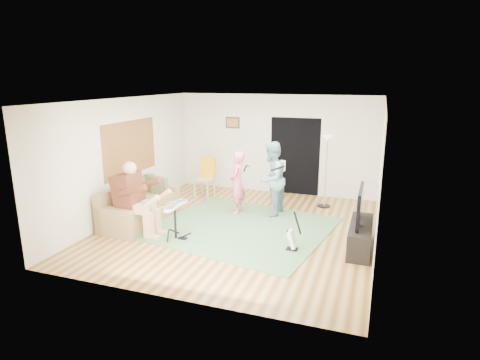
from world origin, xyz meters
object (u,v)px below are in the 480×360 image
torchiere_lamp (326,159)px  tv_cabinet (360,236)px  dining_chair (205,183)px  drum_kit (175,223)px  guitarist (271,179)px  television (360,206)px  singer (237,183)px  sofa (138,209)px  guitar_spare (293,239)px

torchiere_lamp → tv_cabinet: size_ratio=1.27×
dining_chair → drum_kit: bearing=-72.4°
tv_cabinet → guitarist: bearing=147.7°
television → guitarist: bearing=147.1°
singer → television: bearing=59.3°
sofa → torchiere_lamp: size_ratio=1.17×
guitarist → torchiere_lamp: torchiere_lamp is taller
drum_kit → guitar_spare: bearing=5.6°
sofa → torchiere_lamp: torchiere_lamp is taller
drum_kit → guitar_spare: size_ratio=0.98×
singer → guitar_spare: singer is taller
sofa → singer: size_ratio=1.42×
drum_kit → torchiere_lamp: bearing=50.7°
drum_kit → guitarist: guitarist is taller
guitarist → guitar_spare: size_ratio=2.28×
torchiere_lamp → guitarist: bearing=-136.3°
drum_kit → singer: (0.62, 1.91, 0.41)m
torchiere_lamp → television: torchiere_lamp is taller
guitarist → torchiere_lamp: (1.10, 1.05, 0.36)m
singer → guitarist: bearing=90.0°
guitar_spare → tv_cabinet: bearing=21.9°
television → sofa: bearing=-179.4°
sofa → torchiere_lamp: bearing=32.4°
torchiere_lamp → singer: bearing=-148.7°
sofa → singer: 2.34m
sofa → television: television is taller
dining_chair → tv_cabinet: (4.16, -2.22, -0.13)m
singer → dining_chair: size_ratio=1.40×
sofa → tv_cabinet: (4.79, 0.05, -0.03)m
sofa → tv_cabinet: 4.79m
guitarist → guitar_spare: guitarist is taller
drum_kit → tv_cabinet: 3.57m
guitar_spare → dining_chair: size_ratio=0.72×
guitarist → singer: bearing=-76.7°
television → drum_kit: bearing=-168.5°
torchiere_lamp → tv_cabinet: (0.99, -2.36, -0.97)m
guitarist → dining_chair: (-2.07, 0.91, -0.49)m
guitarist → television: 2.42m
singer → torchiere_lamp: size_ratio=0.83×
guitar_spare → television: bearing=22.7°
guitarist → tv_cabinet: 2.54m
torchiere_lamp → television: bearing=-68.3°
drum_kit → torchiere_lamp: (2.51, 3.07, 0.90)m
guitarist → torchiere_lamp: bearing=139.4°
sofa → guitar_spare: 3.64m
guitarist → dining_chair: guitarist is taller
dining_chair → television: bearing=-23.5°
guitarist → dining_chair: 2.32m
sofa → guitar_spare: size_ratio=2.75×
dining_chair → tv_cabinet: dining_chair is taller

